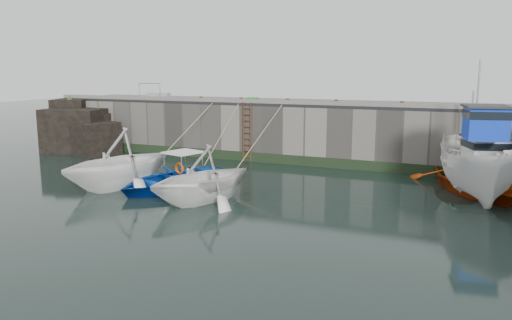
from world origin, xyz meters
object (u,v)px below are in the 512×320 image
at_px(boat_near_blacktrim, 203,201).
at_px(bollard_d, 336,102).
at_px(bollard_b, 241,100).
at_px(bollard_a, 201,99).
at_px(bollard_c, 288,101).
at_px(boat_far_white, 479,168).
at_px(fish_crate, 252,100).
at_px(boat_near_blue, 175,187).
at_px(boat_near_white, 120,187).
at_px(boat_far_orange, 478,179).
at_px(ladder, 247,132).
at_px(bollard_e, 402,104).

distance_m(boat_near_blacktrim, bollard_d, 9.64).
bearing_deg(bollard_b, bollard_a, 180.00).
distance_m(boat_near_blacktrim, bollard_c, 9.22).
xyz_separation_m(boat_near_blacktrim, bollard_b, (-2.50, 8.61, 3.30)).
bearing_deg(boat_far_white, bollard_a, 155.14).
height_order(fish_crate, bollard_c, fish_crate).
height_order(boat_near_blue, bollard_c, bollard_c).
relative_size(boat_near_blue, bollard_c, 19.82).
bearing_deg(boat_near_white, bollard_b, 90.40).
bearing_deg(fish_crate, boat_near_white, -120.67).
distance_m(boat_near_blacktrim, boat_far_orange, 11.41).
xyz_separation_m(ladder, bollard_a, (-3.00, 0.34, 1.71)).
height_order(boat_near_white, boat_near_blacktrim, boat_near_white).
bearing_deg(boat_near_blacktrim, boat_far_white, 49.01).
xyz_separation_m(boat_near_blue, bollard_b, (-0.30, 7.12, 3.30)).
height_order(boat_near_blacktrim, fish_crate, fish_crate).
distance_m(boat_far_white, bollard_b, 12.70).
xyz_separation_m(bollard_a, bollard_d, (7.80, 0.00, 0.00)).
bearing_deg(bollard_a, bollard_c, 0.00).
xyz_separation_m(boat_near_blue, bollard_d, (5.00, 7.12, 3.30)).
distance_m(boat_near_white, boat_near_blue, 2.37).
relative_size(boat_near_white, boat_near_blue, 0.96).
xyz_separation_m(boat_near_white, bollard_c, (4.60, 8.01, 3.30)).
relative_size(boat_far_orange, bollard_d, 27.81).
distance_m(boat_near_white, fish_crate, 9.07).
height_order(ladder, boat_far_orange, boat_far_orange).
relative_size(boat_near_blacktrim, bollard_c, 16.49).
bearing_deg(bollard_d, boat_far_orange, -19.10).
relative_size(ladder, boat_far_orange, 0.41).
xyz_separation_m(boat_far_orange, bollard_e, (-3.52, 2.33, 2.86)).
relative_size(boat_far_white, fish_crate, 12.01).
bearing_deg(boat_near_blacktrim, boat_near_white, -167.03).
bearing_deg(boat_near_white, boat_near_blacktrim, 5.93).
bearing_deg(boat_near_blue, fish_crate, 103.23).
bearing_deg(boat_near_white, ladder, 86.38).
bearing_deg(bollard_b, boat_near_blacktrim, -73.78).
xyz_separation_m(ladder, fish_crate, (0.14, 0.39, 1.71)).
xyz_separation_m(boat_near_blue, bollard_e, (8.20, 7.12, 3.30)).
height_order(bollard_a, bollard_d, same).
xyz_separation_m(boat_far_orange, bollard_c, (-9.32, 2.33, 2.86)).
bearing_deg(ladder, boat_near_white, -107.33).
relative_size(ladder, boat_near_white, 0.60).
xyz_separation_m(boat_near_white, boat_far_white, (13.90, 4.51, 1.12)).
relative_size(bollard_a, bollard_b, 1.00).
xyz_separation_m(boat_near_white, boat_near_blacktrim, (4.40, -0.60, 0.00)).
bearing_deg(ladder, boat_far_orange, -9.81).
bearing_deg(bollard_c, boat_near_blue, -108.60).
relative_size(bollard_c, bollard_e, 1.00).
xyz_separation_m(bollard_a, bollard_e, (11.00, 0.00, 0.00)).
relative_size(boat_near_blue, bollard_a, 19.82).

